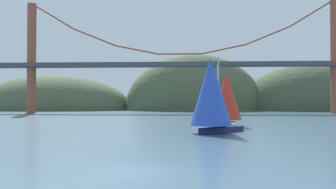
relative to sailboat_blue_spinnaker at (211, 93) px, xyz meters
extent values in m
plane|color=#426075|center=(-5.18, -23.07, -4.60)|extent=(360.00, 360.00, 0.00)
ellipsoid|color=#4C5B3D|center=(-0.18, 111.93, -4.60)|extent=(58.26, 44.00, 47.03)
ellipsoid|color=#425138|center=(54.82, 111.93, -4.60)|extent=(76.49, 44.00, 40.28)
ellipsoid|color=#4C5B3D|center=(-60.18, 111.93, -4.60)|extent=(67.54, 44.00, 29.84)
cylinder|color=brown|center=(-52.49, 71.93, 12.87)|extent=(2.80, 2.80, 34.96)
cylinder|color=brown|center=(42.13, 71.93, 12.87)|extent=(2.80, 2.80, 34.96)
cube|color=#47474C|center=(-5.18, 71.93, 10.58)|extent=(130.62, 6.00, 1.20)
cylinder|color=brown|center=(-45.73, 71.93, 26.24)|extent=(13.78, 0.50, 8.64)
cylinder|color=brown|center=(-32.21, 71.93, 19.40)|extent=(13.70, 0.50, 5.94)
cylinder|color=brown|center=(-18.70, 71.93, 15.29)|extent=(13.62, 0.50, 3.23)
cylinder|color=brown|center=(-5.18, 71.93, 13.92)|extent=(13.52, 0.50, 0.50)
cylinder|color=brown|center=(8.34, 71.93, 15.29)|extent=(13.62, 0.50, 3.23)
cylinder|color=brown|center=(21.85, 71.93, 19.40)|extent=(13.70, 0.50, 5.94)
cylinder|color=brown|center=(35.37, 71.93, 26.24)|extent=(13.78, 0.50, 8.64)
cube|color=#191E4C|center=(1.34, 1.63, -4.28)|extent=(5.73, 6.46, 0.65)
cube|color=beige|center=(2.13, 2.60, -3.78)|extent=(2.42, 2.54, 0.36)
cylinder|color=#B2B2B7|center=(0.90, 1.09, 0.14)|extent=(0.14, 0.14, 8.20)
cone|color=blue|center=(-0.07, -0.09, 0.21)|extent=(6.69, 6.69, 7.74)
cube|color=#B7B2A8|center=(1.16, 13.71, -4.27)|extent=(6.53, 3.43, 0.67)
cube|color=beige|center=(0.08, 14.04, -3.75)|extent=(2.30, 1.80, 0.36)
cylinder|color=#B2B2B7|center=(1.77, 13.53, 0.34)|extent=(0.14, 0.14, 8.55)
cone|color=red|center=(3.10, 13.13, -0.08)|extent=(5.49, 5.49, 7.11)
camera|label=1|loc=(-2.67, -42.13, -0.94)|focal=39.25mm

